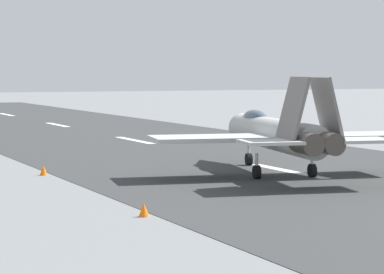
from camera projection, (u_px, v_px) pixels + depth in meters
The scene contains 6 objects.
ground_plane at pixel (293, 172), 50.01m from camera, with size 400.00×400.00×0.00m, color slate.
runway_strip at pixel (294, 172), 49.99m from camera, with size 240.00×26.00×0.02m.
fighter_jet at pixel (275, 133), 48.79m from camera, with size 17.39×14.78×5.57m.
crew_person at pixel (309, 141), 62.70m from camera, with size 0.36×0.69×1.60m.
marker_cone_near at pixel (144, 210), 34.72m from camera, with size 0.44×0.44×0.55m, color orange.
marker_cone_mid at pixel (44, 170), 48.62m from camera, with size 0.44×0.44×0.55m, color orange.
Camera 1 is at (-42.69, 26.14, 5.82)m, focal length 80.98 mm.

